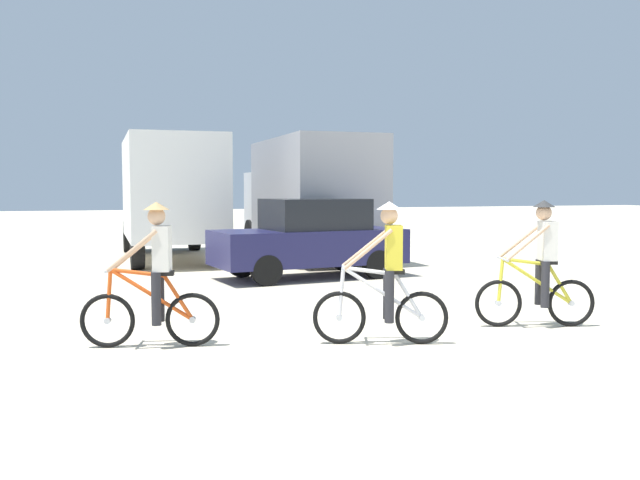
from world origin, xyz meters
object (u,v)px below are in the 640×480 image
Objects in this scene: sedan_parked at (310,238)px; cyclist_orange_shirt at (154,280)px; box_truck_grey_hauler at (308,193)px; cyclist_cowboy_hat at (385,278)px; box_truck_white_box at (170,193)px; cyclist_near_camera at (540,268)px.

cyclist_orange_shirt reaches higher than sedan_parked.
box_truck_grey_hauler is 1.56× the size of sedan_parked.
cyclist_orange_shirt and cyclist_cowboy_hat have the same top height.
cyclist_near_camera is at bearing -72.23° from box_truck_white_box.
cyclist_orange_shirt is at bearing -125.15° from sedan_parked.
sedan_parked is at bearing 101.75° from cyclist_near_camera.
box_truck_grey_hauler is at bearing 61.38° from cyclist_orange_shirt.
cyclist_orange_shirt is at bearing -98.62° from box_truck_white_box.
box_truck_grey_hauler reaches higher than sedan_parked.
box_truck_white_box is 11.85m from cyclist_cowboy_hat.
sedan_parked is 7.00m from cyclist_orange_shirt.
cyclist_near_camera reaches higher than sedan_parked.
cyclist_cowboy_hat and cyclist_near_camera have the same top height.
box_truck_grey_hauler is 11.38m from cyclist_orange_shirt.
box_truck_white_box is 11.09m from cyclist_orange_shirt.
box_truck_white_box reaches higher than sedan_parked.
cyclist_cowboy_hat is (-2.65, -10.78, -1.03)m from box_truck_grey_hauler.
cyclist_orange_shirt is (-4.03, -5.72, -0.04)m from sedan_parked.
sedan_parked is 2.39× the size of cyclist_near_camera.
cyclist_orange_shirt is 1.00× the size of cyclist_near_camera.
cyclist_cowboy_hat is at bearing -103.82° from box_truck_grey_hauler.
cyclist_orange_shirt is 5.37m from cyclist_near_camera.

